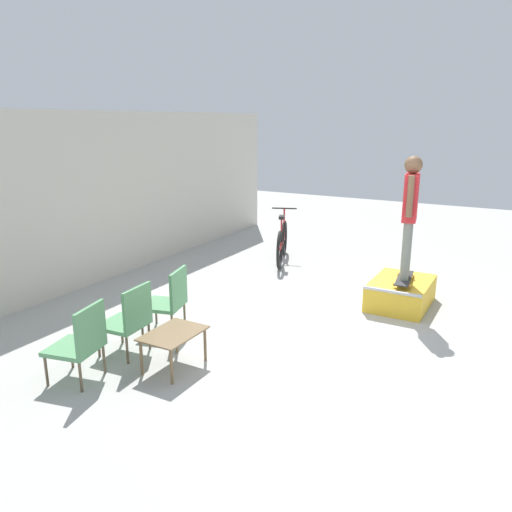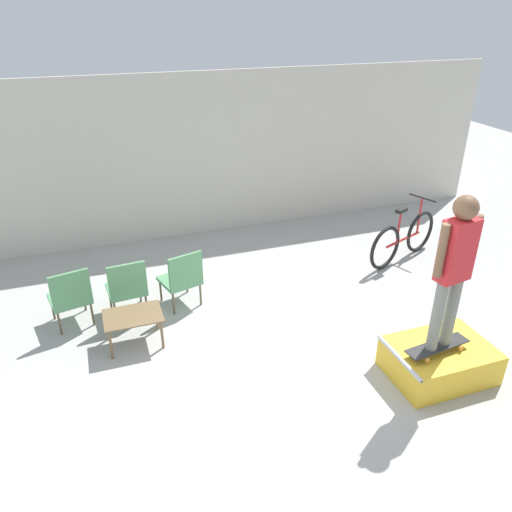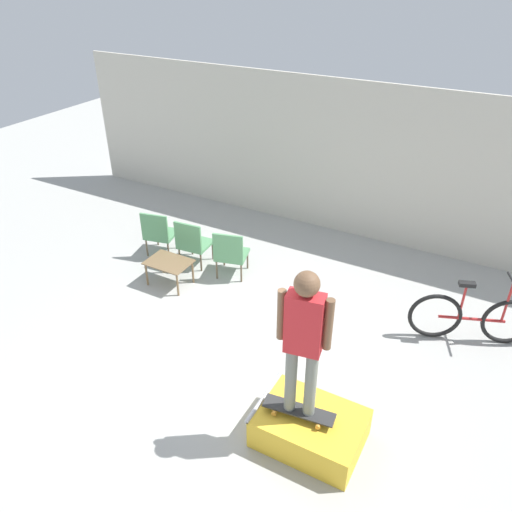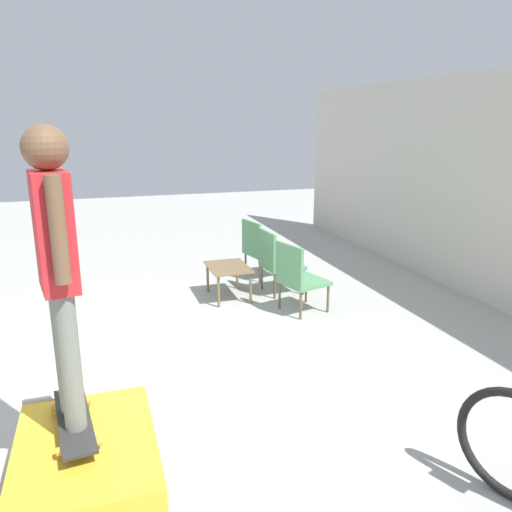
# 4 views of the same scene
# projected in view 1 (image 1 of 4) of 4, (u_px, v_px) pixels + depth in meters

# --- Properties ---
(ground_plane) EXTENTS (24.00, 24.00, 0.00)m
(ground_plane) POSITION_uv_depth(u_px,v_px,m) (327.00, 335.00, 6.82)
(ground_plane) COLOR #A8A8A3
(house_wall_back) EXTENTS (12.00, 0.06, 3.00)m
(house_wall_back) POSITION_uv_depth(u_px,v_px,m) (85.00, 201.00, 8.54)
(house_wall_back) COLOR beige
(house_wall_back) RESTS_ON ground_plane
(skate_ramp_box) EXTENTS (1.22, 0.86, 0.43)m
(skate_ramp_box) POSITION_uv_depth(u_px,v_px,m) (401.00, 293.00, 7.87)
(skate_ramp_box) COLOR gold
(skate_ramp_box) RESTS_ON ground_plane
(skateboard_on_ramp) EXTENTS (0.84, 0.32, 0.07)m
(skateboard_on_ramp) POSITION_uv_depth(u_px,v_px,m) (404.00, 278.00, 7.66)
(skateboard_on_ramp) COLOR #2D2D2D
(skateboard_on_ramp) RESTS_ON skate_ramp_box
(person_skater) EXTENTS (0.56, 0.26, 1.84)m
(person_skater) POSITION_uv_depth(u_px,v_px,m) (410.00, 207.00, 7.36)
(person_skater) COLOR gray
(person_skater) RESTS_ON skateboard_on_ramp
(coffee_table) EXTENTS (0.75, 0.54, 0.45)m
(coffee_table) POSITION_uv_depth(u_px,v_px,m) (174.00, 337.00, 5.84)
(coffee_table) COLOR brown
(coffee_table) RESTS_ON ground_plane
(patio_chair_left) EXTENTS (0.62, 0.62, 0.91)m
(patio_chair_left) POSITION_uv_depth(u_px,v_px,m) (81.00, 341.00, 5.51)
(patio_chair_left) COLOR brown
(patio_chair_left) RESTS_ON ground_plane
(patio_chair_center) EXTENTS (0.56, 0.56, 0.91)m
(patio_chair_center) POSITION_uv_depth(u_px,v_px,m) (129.00, 318.00, 6.15)
(patio_chair_center) COLOR brown
(patio_chair_center) RESTS_ON ground_plane
(patio_chair_right) EXTENTS (0.64, 0.64, 0.91)m
(patio_chair_right) POSITION_uv_depth(u_px,v_px,m) (169.00, 299.00, 6.81)
(patio_chair_right) COLOR brown
(patio_chair_right) RESTS_ON ground_plane
(bicycle) EXTENTS (1.69, 0.74, 1.06)m
(bicycle) POSITION_uv_depth(u_px,v_px,m) (282.00, 243.00, 10.23)
(bicycle) COLOR black
(bicycle) RESTS_ON ground_plane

